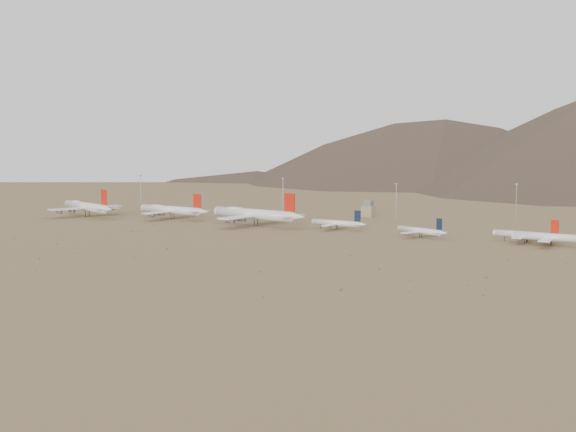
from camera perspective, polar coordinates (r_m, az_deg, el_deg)
The scene contains 15 objects.
ground at distance 494.51m, azimuth -3.04°, elevation -1.14°, with size 3000.00×3000.00×0.00m, color #93724C.
mountain_ridge at distance 1343.99m, azimuth 18.13°, elevation 9.42°, with size 4400.00×1000.00×300.00m.
widebody_west at distance 603.10m, azimuth -14.13°, elevation 0.66°, with size 67.91×54.29×21.17m.
widebody_centre at distance 573.99m, azimuth -8.28°, elevation 0.44°, with size 63.56×49.13×18.89m.
widebody_east at distance 526.16m, azimuth -2.38°, elevation 0.15°, with size 76.22×59.36×22.76m.
narrowbody_a at distance 505.33m, azimuth 3.55°, elevation -0.51°, with size 39.25×28.21×12.95m.
narrowbody_b at distance 472.61m, azimuth 9.45°, elevation -1.04°, with size 35.53×26.66×12.37m.
narrowbody_c at distance 463.61m, azimuth 16.67°, elevation -1.30°, with size 41.29×29.74×13.62m.
narrowbody_d at distance 453.91m, azimuth 18.26°, elevation -1.44°, with size 45.18×32.44×14.90m.
control_tower at distance 585.81m, azimuth 5.73°, elevation 0.46°, with size 8.00×8.00×12.00m.
mast_far_west at distance 687.05m, azimuth -10.43°, elevation 1.93°, with size 2.00×0.60×25.70m.
mast_west at distance 636.35m, azimuth -0.36°, elevation 1.72°, with size 2.00×0.60×25.70m.
mast_centre at distance 566.68m, azimuth 7.70°, elevation 1.16°, with size 2.00×0.60×25.70m.
mast_east at distance 580.60m, azimuth 15.93°, elevation 1.10°, with size 2.00×0.60×25.70m.
desert_scrub at distance 417.42m, azimuth -7.59°, elevation -2.44°, with size 419.54×178.78×0.93m.
Camera 1 is at (261.74, -415.20, 60.34)m, focal length 50.00 mm.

